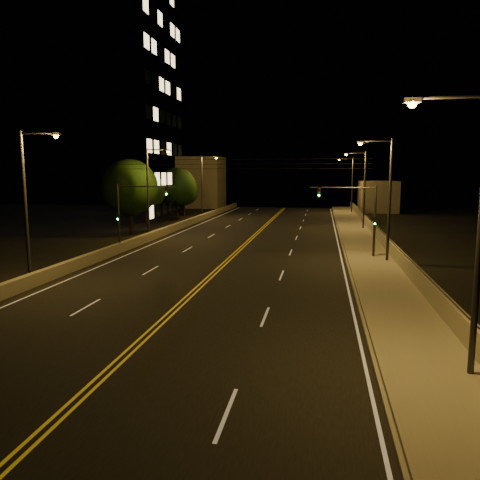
% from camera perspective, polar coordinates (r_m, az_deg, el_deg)
% --- Properties ---
extents(ground, '(160.00, 160.00, 0.00)m').
position_cam_1_polar(ground, '(14.21, -22.36, -20.40)').
color(ground, black).
rests_on(ground, ground).
extents(road, '(18.00, 120.00, 0.02)m').
position_cam_1_polar(road, '(31.93, -2.93, -3.83)').
color(road, black).
rests_on(road, ground).
extents(sidewalk, '(3.60, 120.00, 0.30)m').
position_cam_1_polar(sidewalk, '(31.37, 16.74, -4.13)').
color(sidewalk, gray).
rests_on(sidewalk, ground).
extents(curb, '(0.14, 120.00, 0.15)m').
position_cam_1_polar(curb, '(31.21, 13.32, -4.21)').
color(curb, gray).
rests_on(curb, ground).
extents(parapet_wall, '(0.30, 120.00, 1.00)m').
position_cam_1_polar(parapet_wall, '(31.48, 19.78, -3.02)').
color(parapet_wall, gray).
rests_on(parapet_wall, sidewalk).
extents(jersey_barrier, '(0.45, 120.00, 0.81)m').
position_cam_1_polar(jersey_barrier, '(35.26, -18.49, -2.45)').
color(jersey_barrier, gray).
rests_on(jersey_barrier, ground).
extents(distant_building_right, '(6.00, 10.00, 5.26)m').
position_cam_1_polar(distant_building_right, '(84.74, 16.42, 5.14)').
color(distant_building_right, gray).
rests_on(distant_building_right, ground).
extents(distant_building_left, '(8.00, 8.00, 9.66)m').
position_cam_1_polar(distant_building_left, '(91.33, -4.70, 7.03)').
color(distant_building_left, gray).
rests_on(distant_building_left, ground).
extents(parapet_rail, '(0.06, 120.00, 0.06)m').
position_cam_1_polar(parapet_rail, '(31.39, 19.82, -2.07)').
color(parapet_rail, black).
rests_on(parapet_rail, parapet_wall).
extents(lane_markings, '(17.32, 116.00, 0.00)m').
position_cam_1_polar(lane_markings, '(31.86, -2.95, -3.84)').
color(lane_markings, silver).
rests_on(lane_markings, road).
extents(streetlight_0, '(2.55, 0.28, 9.06)m').
position_cam_1_polar(streetlight_0, '(16.00, 26.41, 2.23)').
color(streetlight_0, '#2D2D33').
rests_on(streetlight_0, ground).
extents(streetlight_1, '(2.55, 0.28, 9.06)m').
position_cam_1_polar(streetlight_1, '(35.42, 17.36, 5.52)').
color(streetlight_1, '#2D2D33').
rests_on(streetlight_1, ground).
extents(streetlight_2, '(2.55, 0.28, 9.06)m').
position_cam_1_polar(streetlight_2, '(55.87, 14.67, 6.48)').
color(streetlight_2, '#2D2D33').
rests_on(streetlight_2, ground).
extents(streetlight_3, '(2.55, 0.28, 9.06)m').
position_cam_1_polar(streetlight_3, '(78.46, 13.33, 6.94)').
color(streetlight_3, '#2D2D33').
rests_on(streetlight_3, ground).
extents(streetlight_4, '(2.55, 0.28, 9.06)m').
position_cam_1_polar(streetlight_4, '(30.11, -24.31, 4.76)').
color(streetlight_4, '#2D2D33').
rests_on(streetlight_4, ground).
extents(streetlight_5, '(2.55, 0.28, 9.06)m').
position_cam_1_polar(streetlight_5, '(47.79, -10.86, 6.35)').
color(streetlight_5, '#2D2D33').
rests_on(streetlight_5, ground).
extents(streetlight_6, '(2.55, 0.28, 9.06)m').
position_cam_1_polar(streetlight_6, '(68.28, -4.45, 6.98)').
color(streetlight_6, '#2D2D33').
rests_on(streetlight_6, ground).
extents(traffic_signal_right, '(5.11, 0.31, 5.74)m').
position_cam_1_polar(traffic_signal_right, '(36.99, 14.54, 3.29)').
color(traffic_signal_right, '#2D2D33').
rests_on(traffic_signal_right, ground).
extents(traffic_signal_left, '(5.11, 0.31, 5.74)m').
position_cam_1_polar(traffic_signal_left, '(40.09, -13.25, 3.69)').
color(traffic_signal_left, '#2D2D33').
rests_on(traffic_signal_left, ground).
extents(overhead_wires, '(22.00, 0.03, 0.83)m').
position_cam_1_polar(overhead_wires, '(40.55, 0.01, 9.25)').
color(overhead_wires, black).
extents(building_tower, '(24.00, 15.00, 32.43)m').
position_cam_1_polar(building_tower, '(67.81, -19.12, 15.38)').
color(building_tower, gray).
rests_on(building_tower, ground).
extents(tree_0, '(5.99, 5.99, 8.11)m').
position_cam_1_polar(tree_0, '(51.50, -13.28, 6.26)').
color(tree_0, black).
rests_on(tree_0, ground).
extents(tree_1, '(5.00, 5.00, 6.77)m').
position_cam_1_polar(tree_1, '(61.99, -11.42, 5.83)').
color(tree_1, black).
rests_on(tree_1, ground).
extents(tree_2, '(5.46, 5.46, 7.40)m').
position_cam_1_polar(tree_2, '(68.03, -7.69, 6.45)').
color(tree_2, black).
rests_on(tree_2, ground).
extents(tree_3, '(4.65, 4.65, 6.30)m').
position_cam_1_polar(tree_3, '(72.98, -6.89, 6.03)').
color(tree_3, black).
rests_on(tree_3, ground).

